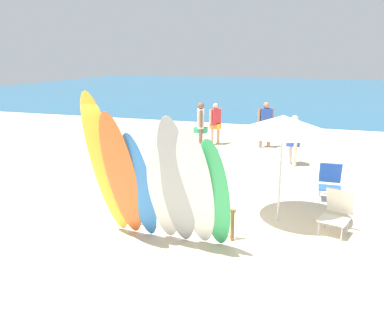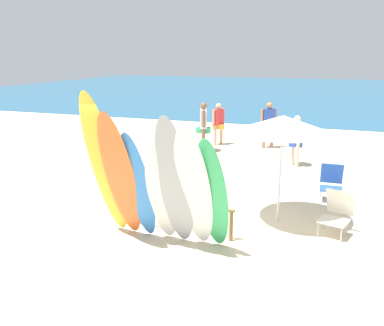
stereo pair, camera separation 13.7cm
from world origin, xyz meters
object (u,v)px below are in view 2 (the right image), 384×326
surfboard_grey_4 (175,184)px  beachgoer_strolling (269,122)px  surfboard_white_3 (162,194)px  beachgoer_midbeach (296,137)px  beach_umbrella (283,124)px  surfboard_blue_2 (138,187)px  surfboard_yellow_0 (105,167)px  surfboard_green_6 (212,196)px  surfboard_rack (172,209)px  surfboard_white_5 (194,190)px  beachgoer_by_water (203,124)px  surfboard_orange_1 (121,178)px  beachgoer_photographing (218,121)px  beach_chair_red (337,211)px  beach_chair_blue (331,181)px

surfboard_grey_4 → beachgoer_strolling: size_ratio=1.56×
surfboard_white_3 → beachgoer_midbeach: (1.66, 6.23, -0.08)m
surfboard_white_3 → beachgoer_strolling: (0.49, 8.41, -0.01)m
beach_umbrella → surfboard_blue_2: bearing=-141.0°
surfboard_white_3 → beachgoer_strolling: 8.42m
surfboard_yellow_0 → beachgoer_midbeach: bearing=67.9°
surfboard_grey_4 → surfboard_green_6: bearing=9.0°
surfboard_rack → surfboard_white_5: (0.67, -0.67, 0.66)m
surfboard_blue_2 → surfboard_grey_4: bearing=-4.9°
surfboard_grey_4 → surfboard_green_6: (0.61, 0.11, -0.17)m
surfboard_green_6 → beachgoer_strolling: surfboard_green_6 is taller
surfboard_white_3 → beachgoer_by_water: surfboard_white_3 is taller
beachgoer_by_water → beachgoer_strolling: bearing=-75.5°
surfboard_orange_1 → beachgoer_midbeach: size_ratio=1.73×
surfboard_orange_1 → beach_umbrella: (2.46, 1.88, 0.76)m
surfboard_grey_4 → beachgoer_midbeach: (1.37, 6.35, -0.33)m
surfboard_rack → beachgoer_strolling: 7.87m
beachgoer_photographing → surfboard_green_6: bearing=-133.5°
beach_chair_red → beachgoer_photographing: bearing=138.5°
surfboard_orange_1 → beachgoer_by_water: (-0.82, 7.22, -0.24)m
surfboard_yellow_0 → beachgoer_strolling: bearing=80.7°
surfboard_blue_2 → beach_umbrella: size_ratio=1.03×
beachgoer_photographing → beach_chair_red: beachgoer_photographing is taller
beach_chair_red → beach_chair_blue: 1.94m
beach_chair_blue → surfboard_rack: bearing=-135.4°
beachgoer_midbeach → surfboard_blue_2: bearing=-49.0°
surfboard_blue_2 → surfboard_grey_4: (0.71, -0.08, 0.16)m
surfboard_orange_1 → beach_chair_red: (3.56, 1.72, -0.79)m
surfboard_yellow_0 → beach_chair_blue: (3.77, 3.59, -0.94)m
surfboard_blue_2 → beachgoer_photographing: (-0.91, 8.36, -0.16)m
surfboard_green_6 → beachgoer_midbeach: (0.76, 6.24, -0.16)m
surfboard_yellow_0 → beachgoer_by_water: bearing=94.8°
beachgoer_strolling → beach_chair_red: size_ratio=1.97×
surfboard_rack → surfboard_green_6: size_ratio=1.10×
beach_chair_blue → surfboard_white_5: bearing=-122.4°
surfboard_green_6 → beach_chair_red: size_ratio=2.64×
surfboard_rack → surfboard_yellow_0: bearing=-146.2°
beachgoer_midbeach → beachgoer_strolling: 2.47m
beachgoer_strolling → beach_chair_red: bearing=-104.9°
surfboard_blue_2 → surfboard_green_6: surfboard_blue_2 is taller
surfboard_white_3 → surfboard_green_6: (0.90, -0.01, 0.08)m
surfboard_rack → beachgoer_strolling: (0.55, 7.83, 0.47)m
surfboard_white_5 → surfboard_green_6: bearing=18.7°
surfboard_blue_2 → beachgoer_strolling: size_ratio=1.35×
surfboard_grey_4 → beachgoer_strolling: bearing=87.2°
surfboard_white_5 → beachgoer_photographing: (-1.94, 8.42, -0.25)m
beach_chair_blue → beach_umbrella: beach_umbrella is taller
surfboard_rack → beach_chair_blue: beach_chair_blue is taller
beach_umbrella → surfboard_white_5: bearing=-122.2°
surfboard_rack → beach_chair_blue: 4.05m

